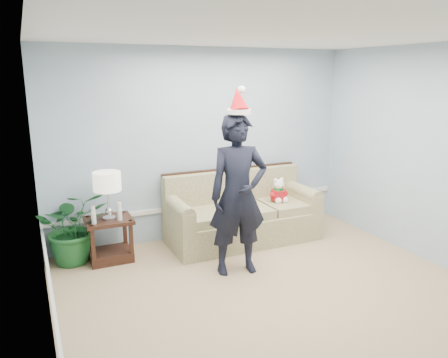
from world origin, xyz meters
TOP-DOWN VIEW (x-y plane):
  - room_shell at (0.00, 0.00)m, footprint 4.54×5.04m
  - wainscot_trim at (-1.18, 1.18)m, footprint 4.49×4.99m
  - sofa at (0.40, 2.06)m, footprint 2.12×0.91m
  - side_table at (-1.46, 2.10)m, footprint 0.58×0.49m
  - table_lamp at (-1.45, 2.07)m, footprint 0.34×0.34m
  - candle_pair at (-1.49, 1.98)m, footprint 0.37×0.06m
  - houseplant at (-1.88, 2.24)m, footprint 0.87×0.76m
  - man at (-0.11, 1.14)m, footprint 0.76×0.56m
  - santa_hat at (-0.11, 1.15)m, footprint 0.28×0.32m
  - teddy_bear at (0.95, 1.96)m, footprint 0.23×0.26m

SIDE VIEW (x-z plane):
  - side_table at x=-1.46m, z-range -0.06..0.50m
  - sofa at x=0.40m, z-range -0.14..0.85m
  - wainscot_trim at x=-1.18m, z-range 0.42..0.48m
  - houseplant at x=-1.88m, z-range 0.00..0.94m
  - teddy_bear at x=0.95m, z-range 0.47..0.83m
  - candle_pair at x=-1.49m, z-range 0.55..0.78m
  - man at x=-0.11m, z-range 0.00..1.91m
  - table_lamp at x=-1.45m, z-range 0.72..1.33m
  - room_shell at x=0.00m, z-range -0.02..2.72m
  - santa_hat at x=-0.11m, z-range 1.87..2.19m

